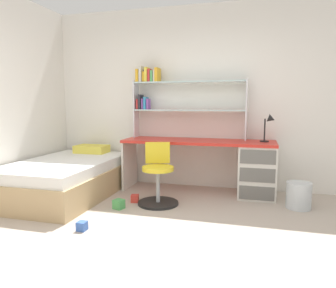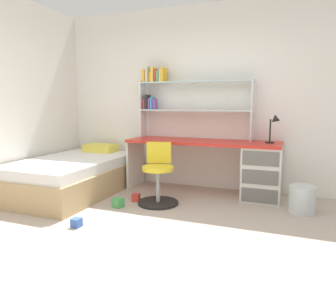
% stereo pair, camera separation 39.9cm
% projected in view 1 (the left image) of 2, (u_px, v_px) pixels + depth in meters
% --- Properties ---
extents(ground_plane, '(5.56, 5.49, 0.02)m').
position_uv_depth(ground_plane, '(151.00, 248.00, 2.86)').
color(ground_plane, '#B2A393').
extents(room_shell, '(5.56, 5.49, 2.73)m').
position_uv_depth(room_shell, '(94.00, 97.00, 4.08)').
color(room_shell, white).
rests_on(room_shell, ground_plane).
extents(desk, '(2.15, 0.62, 0.76)m').
position_uv_depth(desk, '(239.00, 165.00, 4.45)').
color(desk, red).
rests_on(desk, ground_plane).
extents(bookshelf_hutch, '(1.69, 0.22, 1.08)m').
position_uv_depth(bookshelf_hutch, '(172.00, 94.00, 4.78)').
color(bookshelf_hutch, silver).
rests_on(bookshelf_hutch, desk).
extents(desk_lamp, '(0.20, 0.17, 0.38)m').
position_uv_depth(desk_lamp, '(270.00, 123.00, 4.29)').
color(desk_lamp, black).
rests_on(desk_lamp, desk).
extents(swivel_chair, '(0.52, 0.52, 0.78)m').
position_uv_depth(swivel_chair, '(158.00, 180.00, 4.07)').
color(swivel_chair, black).
rests_on(swivel_chair, ground_plane).
extents(bed_platform, '(1.21, 1.96, 0.61)m').
position_uv_depth(bed_platform, '(67.00, 178.00, 4.46)').
color(bed_platform, tan).
rests_on(bed_platform, ground_plane).
extents(waste_bin, '(0.30, 0.30, 0.32)m').
position_uv_depth(waste_bin, '(299.00, 195.00, 3.91)').
color(waste_bin, silver).
rests_on(waste_bin, ground_plane).
extents(toy_block_green_0, '(0.14, 0.14, 0.11)m').
position_uv_depth(toy_block_green_0, '(119.00, 204.00, 3.90)').
color(toy_block_green_0, '#479E51').
rests_on(toy_block_green_0, ground_plane).
extents(toy_block_blue_1, '(0.09, 0.09, 0.09)m').
position_uv_depth(toy_block_blue_1, '(82.00, 226.00, 3.23)').
color(toy_block_blue_1, '#3860B7').
rests_on(toy_block_blue_1, ground_plane).
extents(toy_block_red_2, '(0.11, 0.11, 0.10)m').
position_uv_depth(toy_block_red_2, '(135.00, 198.00, 4.16)').
color(toy_block_red_2, red).
rests_on(toy_block_red_2, ground_plane).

